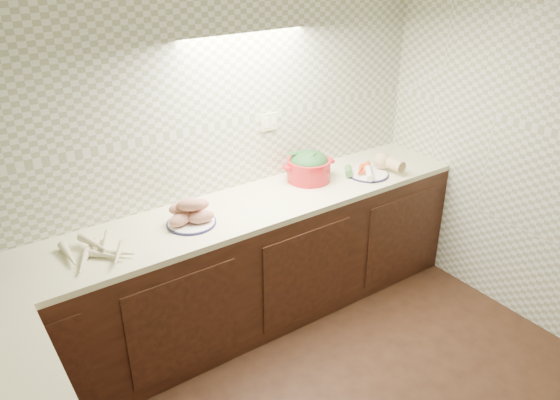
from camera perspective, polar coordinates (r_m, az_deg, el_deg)
room at (r=2.07m, az=13.84°, el=0.56°), size 3.60×3.60×2.60m
counter at (r=2.88m, az=-9.62°, el=-19.41°), size 3.60×3.60×0.90m
parsnip_pile at (r=3.11m, az=-19.04°, el=-5.56°), size 0.36×0.32×0.08m
sweet_potato_plate at (r=3.33m, az=-9.35°, el=-1.47°), size 0.31×0.30×0.17m
onion_bowl at (r=3.47m, az=-9.45°, el=-0.77°), size 0.14×0.14×0.11m
dutch_oven at (r=3.86m, az=3.02°, el=3.53°), size 0.38×0.36×0.22m
veg_plate at (r=4.05m, az=9.82°, el=3.49°), size 0.41×0.30×0.14m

